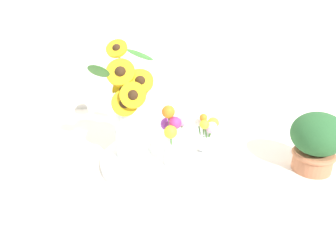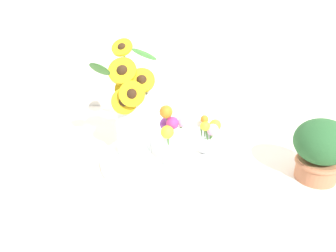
{
  "view_description": "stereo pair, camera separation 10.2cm",
  "coord_description": "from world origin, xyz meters",
  "px_view_note": "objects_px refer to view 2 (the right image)",
  "views": [
    {
      "loc": [
        -0.04,
        -0.88,
        0.56
      ],
      "look_at": [
        0.01,
        0.04,
        0.13
      ],
      "focal_mm": 35.0,
      "sensor_mm": 36.0,
      "label": 1
    },
    {
      "loc": [
        0.06,
        -0.88,
        0.56
      ],
      "look_at": [
        0.01,
        0.04,
        0.13
      ],
      "focal_mm": 35.0,
      "sensor_mm": 36.0,
      "label": 2
    }
  ],
  "objects_px": {
    "vase_small_center": "(172,139)",
    "mason_jar_sunflowers": "(132,114)",
    "serving_tray": "(168,159)",
    "potted_plant": "(321,148)",
    "vase_bulb_right": "(207,136)"
  },
  "relations": [
    {
      "from": "serving_tray",
      "to": "mason_jar_sunflowers",
      "type": "xyz_separation_m",
      "value": [
        -0.12,
        0.02,
        0.15
      ]
    },
    {
      "from": "mason_jar_sunflowers",
      "to": "vase_bulb_right",
      "type": "bearing_deg",
      "value": 1.51
    },
    {
      "from": "vase_small_center",
      "to": "vase_bulb_right",
      "type": "bearing_deg",
      "value": 34.4
    },
    {
      "from": "potted_plant",
      "to": "mason_jar_sunflowers",
      "type": "bearing_deg",
      "value": 170.28
    },
    {
      "from": "vase_bulb_right",
      "to": "potted_plant",
      "type": "distance_m",
      "value": 0.34
    },
    {
      "from": "vase_small_center",
      "to": "vase_bulb_right",
      "type": "xyz_separation_m",
      "value": [
        0.11,
        0.08,
        -0.03
      ]
    },
    {
      "from": "serving_tray",
      "to": "potted_plant",
      "type": "xyz_separation_m",
      "value": [
        0.45,
        -0.07,
        0.09
      ]
    },
    {
      "from": "mason_jar_sunflowers",
      "to": "vase_small_center",
      "type": "height_order",
      "value": "mason_jar_sunflowers"
    },
    {
      "from": "vase_small_center",
      "to": "mason_jar_sunflowers",
      "type": "bearing_deg",
      "value": 151.69
    },
    {
      "from": "vase_small_center",
      "to": "potted_plant",
      "type": "height_order",
      "value": "vase_small_center"
    },
    {
      "from": "mason_jar_sunflowers",
      "to": "potted_plant",
      "type": "distance_m",
      "value": 0.58
    },
    {
      "from": "vase_small_center",
      "to": "potted_plant",
      "type": "distance_m",
      "value": 0.43
    },
    {
      "from": "potted_plant",
      "to": "vase_bulb_right",
      "type": "bearing_deg",
      "value": 162.19
    },
    {
      "from": "vase_small_center",
      "to": "potted_plant",
      "type": "relative_size",
      "value": 1.07
    },
    {
      "from": "mason_jar_sunflowers",
      "to": "vase_bulb_right",
      "type": "relative_size",
      "value": 2.54
    }
  ]
}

